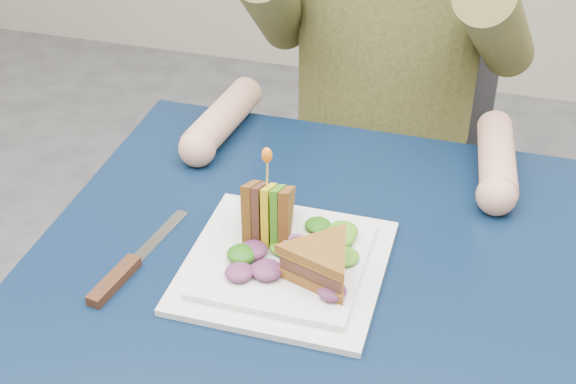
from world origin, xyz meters
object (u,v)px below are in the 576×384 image
(table, at_px, (305,310))
(chair, at_px, (388,134))
(knife, at_px, (123,272))
(fork, at_px, (215,236))
(sandwich_upright, at_px, (268,213))
(sandwich_flat, at_px, (321,262))
(plate, at_px, (285,264))

(table, xyz_separation_m, chair, (0.00, 0.69, -0.11))
(table, bearing_deg, knife, -159.85)
(table, distance_m, chair, 0.70)
(table, height_order, fork, fork)
(table, distance_m, sandwich_upright, 0.15)
(sandwich_upright, xyz_separation_m, fork, (-0.08, -0.01, -0.05))
(sandwich_flat, height_order, knife, sandwich_flat)
(fork, bearing_deg, table, -10.07)
(chair, distance_m, knife, 0.83)
(sandwich_flat, bearing_deg, chair, 92.29)
(table, distance_m, knife, 0.26)
(plate, distance_m, sandwich_flat, 0.07)
(table, bearing_deg, plate, -154.25)
(sandwich_flat, height_order, fork, sandwich_flat)
(knife, bearing_deg, chair, 73.58)
(sandwich_upright, distance_m, knife, 0.21)
(sandwich_flat, xyz_separation_m, sandwich_upright, (-0.09, 0.07, 0.01))
(plate, xyz_separation_m, sandwich_upright, (-0.04, 0.04, 0.05))
(table, relative_size, plate, 2.88)
(table, relative_size, fork, 4.18)
(chair, xyz_separation_m, sandwich_flat, (0.03, -0.72, 0.23))
(chair, distance_m, fork, 0.70)
(table, xyz_separation_m, plate, (-0.03, -0.01, 0.09))
(plate, xyz_separation_m, sandwich_flat, (0.06, -0.02, 0.04))
(fork, bearing_deg, sandwich_upright, 5.97)
(chair, bearing_deg, plate, -92.13)
(sandwich_upright, bearing_deg, plate, -50.78)
(chair, xyz_separation_m, knife, (-0.23, -0.77, 0.20))
(sandwich_upright, bearing_deg, chair, 84.53)
(plate, height_order, knife, plate)
(sandwich_flat, distance_m, fork, 0.18)
(knife, bearing_deg, table, 20.15)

